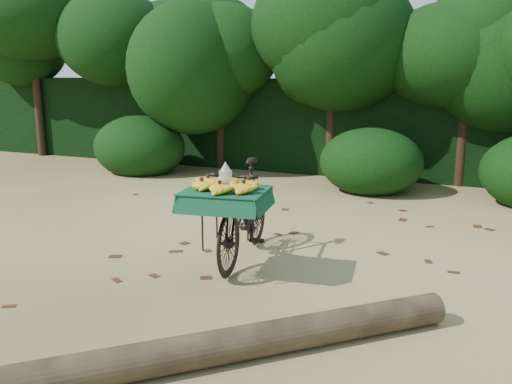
% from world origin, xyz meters
% --- Properties ---
extents(ground, '(80.00, 80.00, 0.00)m').
position_xyz_m(ground, '(0.00, 0.00, 0.00)').
color(ground, tan).
rests_on(ground, ground).
extents(vendor_bicycle, '(0.87, 1.84, 1.04)m').
position_xyz_m(vendor_bicycle, '(0.99, 0.48, 0.53)').
color(vendor_bicycle, black).
rests_on(vendor_bicycle, ground).
extents(fallen_log, '(2.50, 2.44, 0.24)m').
position_xyz_m(fallen_log, '(1.80, -1.36, 0.12)').
color(fallen_log, brown).
rests_on(fallen_log, ground).
extents(hedge_backdrop, '(26.00, 1.80, 1.80)m').
position_xyz_m(hedge_backdrop, '(0.00, 6.30, 0.90)').
color(hedge_backdrop, black).
rests_on(hedge_backdrop, ground).
extents(tree_row, '(14.50, 2.00, 4.00)m').
position_xyz_m(tree_row, '(-0.65, 5.50, 2.00)').
color(tree_row, black).
rests_on(tree_row, ground).
extents(bush_clumps, '(8.80, 1.70, 0.90)m').
position_xyz_m(bush_clumps, '(0.50, 4.30, 0.45)').
color(bush_clumps, black).
rests_on(bush_clumps, ground).
extents(leaf_litter, '(7.00, 7.30, 0.01)m').
position_xyz_m(leaf_litter, '(0.00, 0.65, 0.01)').
color(leaf_litter, '#432612').
rests_on(leaf_litter, ground).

